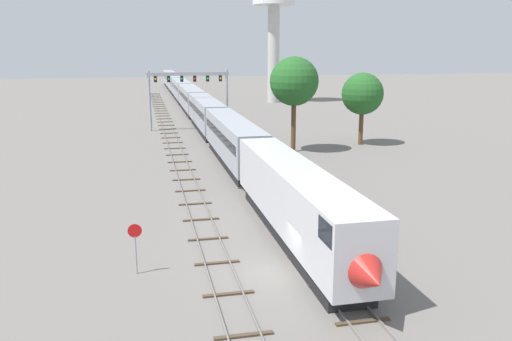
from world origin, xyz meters
TOP-DOWN VIEW (x-y plane):
  - ground_plane at (0.00, 0.00)m, footprint 400.00×400.00m
  - track_main at (2.00, 60.00)m, footprint 2.60×200.00m
  - track_near at (-3.50, 40.00)m, footprint 2.60×160.00m
  - passenger_train at (2.00, 74.45)m, footprint 3.04×161.09m
  - signal_gantry at (-0.25, 53.00)m, footprint 12.10×0.49m
  - water_tower at (22.15, 90.00)m, footprint 9.44×9.44m
  - stop_sign at (-8.00, 1.61)m, footprint 0.76×0.08m
  - trackside_tree_left at (19.97, 35.91)m, footprint 5.26×5.26m
  - trackside_tree_mid at (10.22, 33.25)m, footprint 5.70×5.70m

SIDE VIEW (x-z plane):
  - ground_plane at x=0.00m, z-range 0.00..0.00m
  - track_main at x=2.00m, z-range -0.01..0.15m
  - track_near at x=-3.50m, z-range -0.01..0.15m
  - stop_sign at x=-8.00m, z-range 0.43..3.31m
  - passenger_train at x=2.00m, z-range 0.21..5.01m
  - trackside_tree_left at x=19.97m, z-range 1.88..10.98m
  - signal_gantry at x=-0.25m, z-range 2.08..11.00m
  - trackside_tree_mid at x=10.22m, z-range 2.67..13.83m
  - water_tower at x=22.15m, z-range 7.56..34.38m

